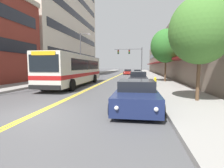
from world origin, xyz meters
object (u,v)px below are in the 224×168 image
Objects in this scene: fire_hydrant at (155,82)px; car_dark_grey_parked_right_far at (137,72)px; car_red_moving_lead at (128,72)px; street_lamp_left_far at (82,52)px; car_beige_parked_right_end at (137,75)px; car_navy_parked_right_foreground at (136,95)px; city_bus at (75,69)px; car_slate_blue_parked_left_near at (92,74)px; street_tree_right_near at (200,30)px; street_tree_right_mid at (166,46)px; traffic_signal_mast at (132,56)px; car_charcoal_parked_right_mid at (138,79)px.

car_dark_grey_parked_right_far is at bearing 93.50° from fire_hydrant.
car_red_moving_lead is at bearing 171.02° from car_dark_grey_parked_right_far.
car_dark_grey_parked_right_far is 0.57× the size of street_lamp_left_far.
car_navy_parked_right_foreground is at bearing -90.03° from car_beige_parked_right_end.
car_navy_parked_right_foreground reaches higher than fire_hydrant.
car_beige_parked_right_end is at bearing 1.80° from street_lamp_left_far.
city_bus is 2.55× the size of car_navy_parked_right_foreground.
fire_hydrant is (11.01, -12.47, -3.89)m from street_lamp_left_far.
car_slate_blue_parked_left_near is 19.28m from fire_hydrant.
car_beige_parked_right_end is at bearing -89.97° from car_dark_grey_parked_right_far.
car_navy_parked_right_foreground is 1.13× the size of car_dark_grey_parked_right_far.
car_red_moving_lead is (-2.38, 0.38, 0.03)m from car_dark_grey_parked_right_far.
street_tree_right_mid is at bearing 89.32° from street_tree_right_near.
street_tree_right_mid is at bearing -41.07° from car_slate_blue_parked_left_near.
car_red_moving_lead is (-2.39, 14.64, 0.03)m from car_beige_parked_right_end.
traffic_signal_mast reaches higher than car_red_moving_lead.
car_red_moving_lead is at bearing 99.46° from street_tree_right_near.
city_bus is at bearing -82.09° from car_slate_blue_parked_left_near.
street_tree_right_near is 7.49m from fire_hydrant.
street_tree_right_mid reaches higher than car_navy_parked_right_foreground.
car_red_moving_lead is at bearing 93.84° from car_navy_parked_right_foreground.
city_bus reaches higher than car_beige_parked_right_end.
street_tree_right_mid is at bearing 76.18° from car_navy_parked_right_foreground.
traffic_signal_mast reaches higher than car_navy_parked_right_foreground.
car_dark_grey_parked_right_far is at bearing -8.98° from car_red_moving_lead.
fire_hydrant is (1.66, 8.07, -0.03)m from car_navy_parked_right_foreground.
car_slate_blue_parked_left_near reaches higher than car_dark_grey_parked_right_far.
car_beige_parked_right_end is 19.85m from street_tree_right_near.
street_lamp_left_far is (-9.35, -14.56, 3.93)m from car_dark_grey_parked_right_far.
car_beige_parked_right_end is at bearing 90.57° from car_charcoal_parked_right_mid.
car_charcoal_parked_right_mid is at bearing -131.97° from street_tree_right_mid.
car_slate_blue_parked_left_near is (-2.07, 14.91, -1.15)m from city_bus.
car_charcoal_parked_right_mid is at bearing 125.49° from fire_hydrant.
street_lamp_left_far is 17.08m from fire_hydrant.
street_tree_right_near is 12.38m from street_tree_right_mid.
car_red_moving_lead is 0.78× the size of street_tree_right_near.
street_tree_right_mid reaches higher than car_slate_blue_parked_left_near.
car_dark_grey_parked_right_far is (-0.11, 24.86, -0.11)m from car_charcoal_parked_right_mid.
car_slate_blue_parked_left_near is 1.05× the size of car_charcoal_parked_right_mid.
street_tree_right_mid is (3.42, -21.19, 3.94)m from car_dark_grey_parked_right_far.
car_charcoal_parked_right_mid is at bearing -84.36° from car_red_moving_lead.
street_tree_right_near is at bearing -62.53° from car_slate_blue_parked_left_near.
street_tree_right_mid is (0.15, 12.37, 0.60)m from street_tree_right_near.
street_lamp_left_far is at bearing 123.60° from street_tree_right_near.
car_navy_parked_right_foreground reaches higher than car_dark_grey_parked_right_far.
street_tree_right_mid is (4.67, -17.19, 0.07)m from traffic_signal_mast.
street_lamp_left_far is 14.39m from street_tree_right_mid.
car_navy_parked_right_foreground is 0.77× the size of street_tree_right_mid.
car_navy_parked_right_foreground reaches higher than car_red_moving_lead.
car_slate_blue_parked_left_near reaches higher than car_red_moving_lead.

